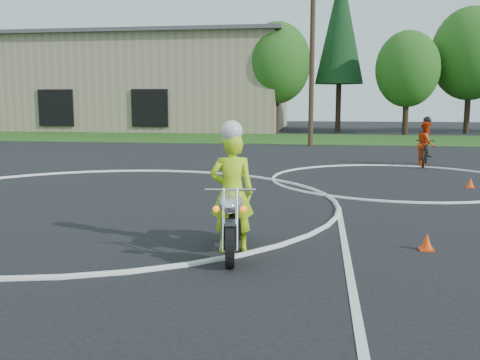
# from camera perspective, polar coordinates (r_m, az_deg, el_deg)

# --- Properties ---
(ground) EXTENTS (120.00, 120.00, 0.00)m
(ground) POSITION_cam_1_polar(r_m,az_deg,el_deg) (11.42, -20.74, -5.02)
(ground) COLOR black
(ground) RESTS_ON ground
(grass_strip) EXTENTS (120.00, 10.00, 0.02)m
(grass_strip) POSITION_cam_1_polar(r_m,az_deg,el_deg) (37.17, -0.07, 4.50)
(grass_strip) COLOR #1E4714
(grass_strip) RESTS_ON ground
(course_markings) EXTENTS (19.05, 19.05, 0.12)m
(course_markings) POSITION_cam_1_polar(r_m,az_deg,el_deg) (14.64, -4.86, -1.60)
(course_markings) COLOR silver
(course_markings) RESTS_ON ground
(primary_motorcycle) EXTENTS (0.80, 2.28, 1.20)m
(primary_motorcycle) POSITION_cam_1_polar(r_m,az_deg,el_deg) (8.95, -0.94, -4.24)
(primary_motorcycle) COLOR black
(primary_motorcycle) RESTS_ON ground
(rider_primary_grp) EXTENTS (0.80, 0.59, 2.23)m
(rider_primary_grp) POSITION_cam_1_polar(r_m,az_deg,el_deg) (8.99, -0.86, -0.98)
(rider_primary_grp) COLOR #B2E217
(rider_primary_grp) RESTS_ON ground
(rider_second_grp) EXTENTS (1.19, 2.15, 1.96)m
(rider_second_grp) POSITION_cam_1_polar(r_m,az_deg,el_deg) (22.31, 19.21, 3.17)
(rider_second_grp) COLOR black
(rider_second_grp) RESTS_ON ground
(traffic_cones) EXTENTS (19.22, 8.14, 0.30)m
(traffic_cones) POSITION_cam_1_polar(r_m,az_deg,el_deg) (14.60, 18.26, -1.51)
(traffic_cones) COLOR #FF410D
(traffic_cones) RESTS_ON ground
(warehouse) EXTENTS (41.00, 17.00, 8.30)m
(warehouse) POSITION_cam_1_polar(r_m,az_deg,el_deg) (54.97, -17.11, 9.73)
(warehouse) COLOR tan
(warehouse) RESTS_ON ground
(treeline) EXTENTS (38.20, 8.10, 14.52)m
(treeline) POSITION_cam_1_polar(r_m,az_deg,el_deg) (45.42, 20.78, 13.02)
(treeline) COLOR #382619
(treeline) RESTS_ON ground
(utility_poles) EXTENTS (41.60, 1.12, 10.00)m
(utility_poles) POSITION_cam_1_polar(r_m,az_deg,el_deg) (30.79, 7.70, 13.28)
(utility_poles) COLOR #473321
(utility_poles) RESTS_ON ground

